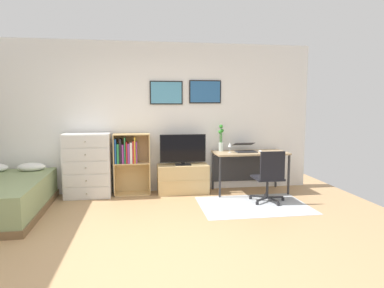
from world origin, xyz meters
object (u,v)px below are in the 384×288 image
at_px(computer_mouse, 260,151).
at_px(wine_glass, 230,145).
at_px(laptop, 245,148).
at_px(bamboo_vase, 221,139).
at_px(tv_stand, 183,179).
at_px(bookshelf, 129,158).
at_px(dresser, 88,165).
at_px(television, 183,150).
at_px(office_chair, 270,175).
at_px(desk, 248,158).

distance_m(computer_mouse, wine_glass, 0.57).
bearing_deg(laptop, bamboo_vase, 164.20).
height_order(tv_stand, laptop, laptop).
bearing_deg(bookshelf, wine_glass, -6.12).
xyz_separation_m(dresser, television, (1.65, -0.01, 0.24)).
bearing_deg(bamboo_vase, computer_mouse, -19.24).
height_order(television, wine_glass, television).
xyz_separation_m(tv_stand, office_chair, (1.30, -0.84, 0.20)).
height_order(television, office_chair, television).
bearing_deg(tv_stand, office_chair, -32.72).
bearing_deg(laptop, wine_glass, -162.81).
xyz_separation_m(tv_stand, wine_glass, (0.83, -0.14, 0.62)).
bearing_deg(tv_stand, computer_mouse, -6.66).
distance_m(tv_stand, laptop, 1.26).
distance_m(dresser, bookshelf, 0.71).
relative_size(tv_stand, office_chair, 1.05).
bearing_deg(bamboo_vase, television, -172.44).
distance_m(tv_stand, bamboo_vase, 1.00).
relative_size(bookshelf, bamboo_vase, 2.21).
relative_size(bookshelf, computer_mouse, 10.43).
relative_size(laptop, wine_glass, 2.22).
relative_size(dresser, television, 1.35).
relative_size(tv_stand, laptop, 2.27).
relative_size(office_chair, laptop, 2.15).
bearing_deg(wine_glass, dresser, 177.08).
relative_size(dresser, desk, 0.84).
bearing_deg(laptop, bookshelf, 177.30).
relative_size(dresser, computer_mouse, 10.61).
distance_m(bookshelf, tv_stand, 1.03).
xyz_separation_m(tv_stand, desk, (1.21, -0.03, 0.35)).
xyz_separation_m(desk, bamboo_vase, (-0.50, 0.10, 0.35)).
relative_size(desk, office_chair, 1.52).
relative_size(television, desk, 0.63).
relative_size(dresser, office_chair, 1.28).
height_order(dresser, computer_mouse, dresser).
distance_m(dresser, computer_mouse, 3.04).
relative_size(bookshelf, laptop, 2.71).
xyz_separation_m(bookshelf, wine_glass, (1.77, -0.19, 0.23)).
bearing_deg(laptop, computer_mouse, -24.93).
distance_m(laptop, wine_glass, 0.33).
xyz_separation_m(dresser, wine_glass, (2.47, -0.13, 0.32)).
height_order(television, bamboo_vase, bamboo_vase).
height_order(laptop, wine_glass, wine_glass).
bearing_deg(tv_stand, bookshelf, 177.04).
bearing_deg(dresser, tv_stand, 0.52).
bearing_deg(dresser, office_chair, -15.58).
bearing_deg(office_chair, desk, 96.40).
bearing_deg(computer_mouse, television, 174.26).
bearing_deg(desk, television, 179.58).
xyz_separation_m(tv_stand, computer_mouse, (1.39, -0.16, 0.50)).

